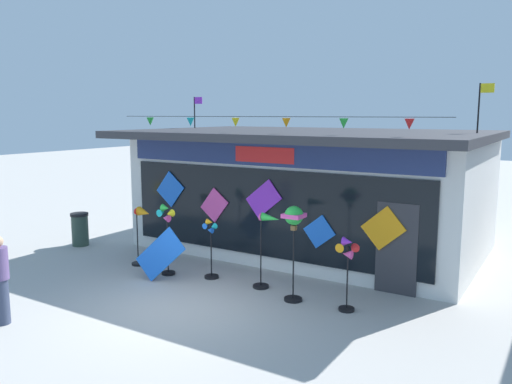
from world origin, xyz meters
name	(u,v)px	position (x,y,z in m)	size (l,w,h in m)	color
ground_plane	(180,308)	(0.00, 0.00, 0.00)	(80.00, 80.00, 0.00)	#ADAAA5
kite_shop_building	(312,188)	(0.10, 5.81, 1.73)	(9.61, 6.47, 4.60)	silver
wind_spinner_far_left	(143,223)	(-2.68, 1.74, 1.13)	(0.71, 0.37, 1.53)	black
wind_spinner_left	(166,227)	(-1.68, 1.52, 1.19)	(0.42, 0.33, 1.74)	black
wind_spinner_center_left	(211,245)	(-0.62, 1.85, 0.81)	(0.34, 0.34, 1.44)	black
wind_spinner_center_right	(267,240)	(0.90, 1.91, 1.12)	(0.69, 0.36, 1.72)	black
wind_spinner_right	(294,225)	(1.74, 1.57, 1.62)	(0.40, 0.40, 2.01)	black
wind_spinner_far_right	(347,261)	(2.90, 1.62, 1.03)	(0.43, 0.32, 1.50)	black
person_mid_plaza	(0,279)	(-2.30, -2.35, 0.86)	(0.34, 0.34, 1.68)	#333D56
trash_bin	(80,229)	(-5.77, 2.28, 0.49)	(0.52, 0.52, 0.98)	#2D4238
display_kite_on_ground	(160,254)	(-1.47, 1.05, 0.65)	(0.66, 0.03, 1.20)	blue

